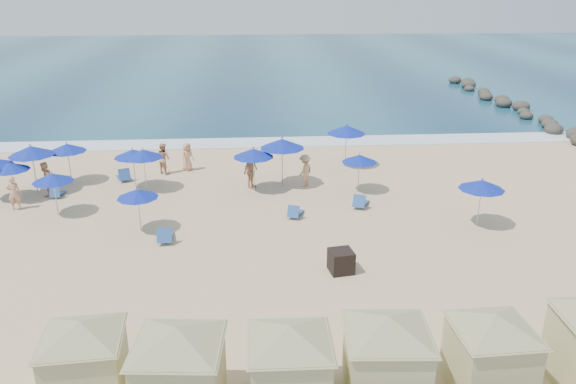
% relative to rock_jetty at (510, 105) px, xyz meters
% --- Properties ---
extents(ground, '(160.00, 160.00, 0.00)m').
position_rel_rock_jetty_xyz_m(ground, '(-24.01, -24.90, -0.36)').
color(ground, '#D6B587').
rests_on(ground, ground).
extents(ocean, '(160.00, 80.00, 0.06)m').
position_rel_rock_jetty_xyz_m(ocean, '(-24.01, 30.10, -0.33)').
color(ocean, navy).
rests_on(ocean, ground).
extents(surf_line, '(160.00, 2.50, 0.08)m').
position_rel_rock_jetty_xyz_m(surf_line, '(-24.01, -9.40, -0.32)').
color(surf_line, white).
rests_on(surf_line, ground).
extents(rock_jetty, '(2.56, 26.66, 0.96)m').
position_rel_rock_jetty_xyz_m(rock_jetty, '(0.00, 0.00, 0.00)').
color(rock_jetty, '#2D2925').
rests_on(rock_jetty, ground).
extents(trash_bin, '(1.01, 1.01, 0.88)m').
position_rel_rock_jetty_xyz_m(trash_bin, '(-19.19, -27.68, 0.08)').
color(trash_bin, black).
rests_on(trash_bin, ground).
extents(cabana_0, '(4.22, 4.22, 2.65)m').
position_rel_rock_jetty_xyz_m(cabana_0, '(-27.04, -34.15, 1.16)').
color(cabana_0, '#C8BF89').
rests_on(cabana_0, ground).
extents(cabana_1, '(4.52, 4.52, 2.84)m').
position_rel_rock_jetty_xyz_m(cabana_1, '(-24.49, -34.83, 1.27)').
color(cabana_1, '#C8BF89').
rests_on(cabana_1, ground).
extents(cabana_2, '(4.36, 4.36, 2.74)m').
position_rel_rock_jetty_xyz_m(cabana_2, '(-21.69, -34.81, 1.20)').
color(cabana_2, '#C8BF89').
rests_on(cabana_2, ground).
extents(cabana_3, '(4.47, 4.47, 2.81)m').
position_rel_rock_jetty_xyz_m(cabana_3, '(-19.15, -34.69, 1.25)').
color(cabana_3, '#C8BF89').
rests_on(cabana_3, ground).
extents(cabana_4, '(4.25, 4.25, 2.67)m').
position_rel_rock_jetty_xyz_m(cabana_4, '(-16.28, -34.58, 1.16)').
color(cabana_4, '#C8BF89').
rests_on(cabana_4, ground).
extents(umbrella_2, '(2.32, 2.32, 2.65)m').
position_rel_rock_jetty_xyz_m(umbrella_2, '(-33.85, -18.05, 1.93)').
color(umbrella_2, '#A5A8AD').
rests_on(umbrella_2, ground).
extents(umbrella_3, '(1.91, 1.91, 2.17)m').
position_rel_rock_jetty_xyz_m(umbrella_3, '(-31.84, -21.20, 1.52)').
color(umbrella_3, '#A5A8AD').
rests_on(umbrella_3, ground).
extents(umbrella_4, '(2.06, 2.06, 2.35)m').
position_rel_rock_jetty_xyz_m(umbrella_4, '(-28.16, -18.10, 1.67)').
color(umbrella_4, '#A5A8AD').
rests_on(umbrella_4, ground).
extents(umbrella_5, '(1.98, 1.98, 2.26)m').
position_rel_rock_jetty_xyz_m(umbrella_5, '(-28.78, -17.76, 1.60)').
color(umbrella_5, '#A5A8AD').
rests_on(umbrella_5, ground).
extents(umbrella_6, '(1.83, 1.83, 2.08)m').
position_rel_rock_jetty_xyz_m(umbrella_6, '(-27.54, -23.38, 1.44)').
color(umbrella_6, '#A5A8AD').
rests_on(umbrella_6, ground).
extents(umbrella_7, '(2.41, 2.41, 2.74)m').
position_rel_rock_jetty_xyz_m(umbrella_7, '(-20.86, -17.90, 2.02)').
color(umbrella_7, '#A5A8AD').
rests_on(umbrella_7, ground).
extents(umbrella_8, '(2.14, 2.14, 2.44)m').
position_rel_rock_jetty_xyz_m(umbrella_8, '(-22.41, -18.64, 1.75)').
color(umbrella_8, '#A5A8AD').
rests_on(umbrella_8, ground).
extents(umbrella_9, '(2.31, 2.31, 2.62)m').
position_rel_rock_jetty_xyz_m(umbrella_9, '(-16.88, -14.83, 1.91)').
color(umbrella_9, '#A5A8AD').
rests_on(umbrella_9, ground).
extents(umbrella_10, '(1.86, 1.86, 2.12)m').
position_rel_rock_jetty_xyz_m(umbrella_10, '(-16.90, -19.14, 1.48)').
color(umbrella_10, '#A5A8AD').
rests_on(umbrella_10, ground).
extents(umbrella_11, '(2.04, 2.04, 2.33)m').
position_rel_rock_jetty_xyz_m(umbrella_11, '(-12.31, -23.90, 1.65)').
color(umbrella_11, '#A5A8AD').
rests_on(umbrella_11, ground).
extents(umbrella_12, '(1.86, 1.86, 2.11)m').
position_rel_rock_jetty_xyz_m(umbrella_12, '(-34.54, -19.17, 1.47)').
color(umbrella_12, '#A5A8AD').
rests_on(umbrella_12, ground).
extents(umbrella_13, '(2.04, 2.04, 2.32)m').
position_rel_rock_jetty_xyz_m(umbrella_13, '(-32.50, -16.61, 1.65)').
color(umbrella_13, '#A5A8AD').
rests_on(umbrella_13, ground).
extents(beach_chair_1, '(0.53, 1.15, 0.63)m').
position_rel_rock_jetty_xyz_m(beach_chair_1, '(-32.61, -18.77, -0.14)').
color(beach_chair_1, '#2A529D').
rests_on(beach_chair_1, ground).
extents(beach_chair_2, '(1.07, 1.53, 0.77)m').
position_rel_rock_jetty_xyz_m(beach_chair_2, '(-29.69, -16.40, -0.09)').
color(beach_chair_2, '#2A529D').
rests_on(beach_chair_2, ground).
extents(beach_chair_3, '(0.71, 1.44, 0.77)m').
position_rel_rock_jetty_xyz_m(beach_chair_3, '(-26.32, -24.49, -0.09)').
color(beach_chair_3, '#2A529D').
rests_on(beach_chair_3, ground).
extents(beach_chair_4, '(0.94, 1.35, 0.68)m').
position_rel_rock_jetty_xyz_m(beach_chair_4, '(-20.52, -22.24, -0.13)').
color(beach_chair_4, '#2A529D').
rests_on(beach_chair_4, ground).
extents(beach_chair_5, '(1.08, 1.48, 0.74)m').
position_rel_rock_jetty_xyz_m(beach_chair_5, '(-17.19, -21.22, -0.10)').
color(beach_chair_5, '#2A529D').
rests_on(beach_chair_5, ground).
extents(beachgoer_0, '(0.68, 0.51, 1.71)m').
position_rel_rock_jetty_xyz_m(beachgoer_0, '(-34.08, -20.38, 0.49)').
color(beachgoer_0, tan).
rests_on(beachgoer_0, ground).
extents(beachgoer_1, '(1.11, 1.08, 1.80)m').
position_rel_rock_jetty_xyz_m(beachgoer_1, '(-27.58, -15.35, 0.54)').
color(beachgoer_1, tan).
rests_on(beachgoer_1, ground).
extents(beachgoer_2, '(1.02, 1.17, 1.89)m').
position_rel_rock_jetty_xyz_m(beachgoer_2, '(-22.57, -18.14, 0.58)').
color(beachgoer_2, tan).
rests_on(beachgoer_2, ground).
extents(beachgoer_3, '(1.21, 1.31, 1.76)m').
position_rel_rock_jetty_xyz_m(beachgoer_3, '(-19.64, -18.03, 0.52)').
color(beachgoer_3, tan).
rests_on(beachgoer_3, ground).
extents(beachgoer_4, '(0.96, 0.95, 1.67)m').
position_rel_rock_jetty_xyz_m(beachgoer_4, '(-26.26, -14.90, 0.47)').
color(beachgoer_4, tan).
rests_on(beachgoer_4, ground).
extents(beachgoer_5, '(0.85, 1.00, 1.82)m').
position_rel_rock_jetty_xyz_m(beachgoer_5, '(-33.16, -18.59, 0.55)').
color(beachgoer_5, tan).
rests_on(beachgoer_5, ground).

